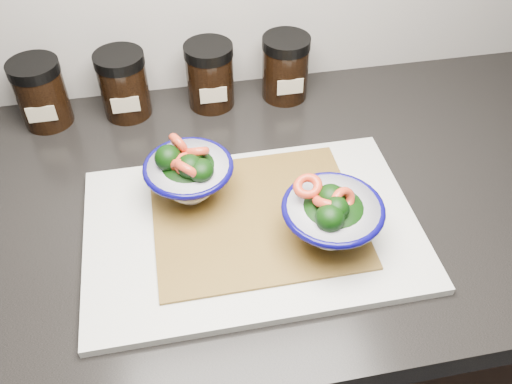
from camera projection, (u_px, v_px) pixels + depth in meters
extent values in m
cube|color=black|center=(229.00, 359.00, 1.12)|extent=(3.43, 0.58, 0.86)
cube|color=black|center=(219.00, 209.00, 0.80)|extent=(3.50, 0.60, 0.04)
cube|color=beige|center=(252.00, 228.00, 0.74)|extent=(0.45, 0.30, 0.01)
cube|color=olive|center=(256.00, 216.00, 0.75)|extent=(0.28, 0.24, 0.00)
cylinder|color=white|center=(191.00, 192.00, 0.77)|extent=(0.04, 0.04, 0.01)
ellipsoid|color=white|center=(190.00, 185.00, 0.76)|extent=(0.07, 0.07, 0.03)
torus|color=#08044B|center=(188.00, 167.00, 0.74)|extent=(0.12, 0.12, 0.01)
torus|color=#08044B|center=(189.00, 174.00, 0.74)|extent=(0.10, 0.10, 0.00)
ellipsoid|color=black|center=(189.00, 172.00, 0.74)|extent=(0.09, 0.09, 0.04)
ellipsoid|color=black|center=(190.00, 166.00, 0.71)|extent=(0.03, 0.03, 0.03)
cylinder|color=#477233|center=(190.00, 173.00, 0.72)|extent=(0.01, 0.01, 0.02)
ellipsoid|color=black|center=(201.00, 170.00, 0.71)|extent=(0.04, 0.04, 0.03)
cylinder|color=#477233|center=(201.00, 177.00, 0.72)|extent=(0.01, 0.01, 0.02)
ellipsoid|color=black|center=(168.00, 158.00, 0.72)|extent=(0.04, 0.04, 0.04)
cylinder|color=#477233|center=(169.00, 165.00, 0.73)|extent=(0.02, 0.01, 0.02)
torus|color=#EB532C|center=(187.00, 169.00, 0.71)|extent=(0.05, 0.05, 0.04)
torus|color=#EB532C|center=(197.00, 152.00, 0.73)|extent=(0.05, 0.05, 0.04)
torus|color=#EB532C|center=(178.00, 143.00, 0.73)|extent=(0.04, 0.04, 0.05)
torus|color=#EB532C|center=(186.00, 164.00, 0.72)|extent=(0.05, 0.05, 0.03)
torus|color=#EB532C|center=(182.00, 167.00, 0.72)|extent=(0.05, 0.03, 0.05)
cylinder|color=#CCBC8E|center=(190.00, 154.00, 0.74)|extent=(0.02, 0.02, 0.02)
cylinder|color=white|center=(329.00, 235.00, 0.71)|extent=(0.05, 0.05, 0.01)
ellipsoid|color=white|center=(330.00, 228.00, 0.70)|extent=(0.07, 0.07, 0.03)
torus|color=#08044B|center=(333.00, 208.00, 0.68)|extent=(0.13, 0.13, 0.01)
torus|color=#08044B|center=(332.00, 216.00, 0.69)|extent=(0.11, 0.11, 0.00)
ellipsoid|color=black|center=(332.00, 214.00, 0.68)|extent=(0.10, 0.10, 0.04)
ellipsoid|color=black|center=(336.00, 209.00, 0.66)|extent=(0.03, 0.03, 0.03)
cylinder|color=#477233|center=(335.00, 215.00, 0.66)|extent=(0.01, 0.01, 0.02)
ellipsoid|color=black|center=(330.00, 218.00, 0.65)|extent=(0.04, 0.04, 0.03)
cylinder|color=#477233|center=(329.00, 225.00, 0.66)|extent=(0.01, 0.01, 0.02)
ellipsoid|color=black|center=(331.00, 198.00, 0.68)|extent=(0.04, 0.04, 0.03)
cylinder|color=#477233|center=(330.00, 205.00, 0.68)|extent=(0.01, 0.01, 0.02)
torus|color=#EB532C|center=(343.00, 201.00, 0.67)|extent=(0.05, 0.05, 0.04)
torus|color=#EB532C|center=(308.00, 186.00, 0.67)|extent=(0.05, 0.05, 0.03)
torus|color=#EB532C|center=(327.00, 203.00, 0.66)|extent=(0.06, 0.05, 0.04)
cylinder|color=#CCBC8E|center=(325.00, 195.00, 0.67)|extent=(0.02, 0.02, 0.01)
cylinder|color=#CCBC8E|center=(343.00, 209.00, 0.67)|extent=(0.02, 0.02, 0.01)
cylinder|color=black|center=(43.00, 98.00, 0.89)|extent=(0.08, 0.08, 0.09)
cylinder|color=black|center=(33.00, 68.00, 0.85)|extent=(0.08, 0.08, 0.02)
cube|color=#C6B793|center=(41.00, 114.00, 0.86)|extent=(0.05, 0.00, 0.03)
cylinder|color=black|center=(125.00, 89.00, 0.90)|extent=(0.08, 0.08, 0.09)
cylinder|color=black|center=(119.00, 59.00, 0.86)|extent=(0.08, 0.08, 0.02)
cube|color=#C6B793|center=(126.00, 105.00, 0.88)|extent=(0.05, 0.00, 0.03)
cylinder|color=black|center=(210.00, 80.00, 0.92)|extent=(0.08, 0.08, 0.09)
cylinder|color=black|center=(208.00, 50.00, 0.88)|extent=(0.08, 0.08, 0.02)
cube|color=#C6B793|center=(213.00, 95.00, 0.90)|extent=(0.04, 0.00, 0.03)
cylinder|color=black|center=(285.00, 72.00, 0.94)|extent=(0.08, 0.08, 0.09)
cylinder|color=black|center=(286.00, 43.00, 0.90)|extent=(0.08, 0.08, 0.02)
cube|color=#C6B793|center=(290.00, 87.00, 0.92)|extent=(0.04, 0.00, 0.03)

